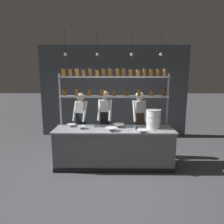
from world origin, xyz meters
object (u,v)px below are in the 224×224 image
Objects in this scene: chef_center at (105,119)px; serving_cup_front at (137,128)px; prep_bowl_center_back at (142,131)px; container_stack at (153,119)px; prep_bowl_far_left at (71,125)px; prep_bowl_near_right at (82,128)px; chef_right at (139,119)px; prep_bowl_near_left at (112,129)px; spice_shelf_unit at (114,87)px; chef_left at (81,120)px; prep_bowl_center_front at (119,125)px.

chef_center is 1.04m from serving_cup_front.
chef_center is 1.28m from prep_bowl_center_back.
prep_bowl_far_left is (-1.96, 0.09, -0.19)m from container_stack.
chef_center is 0.84m from prep_bowl_near_right.
chef_right is 0.71m from serving_cup_front.
chef_center is 6.44× the size of prep_bowl_near_left.
prep_bowl_near_right is (-1.67, -0.12, -0.19)m from container_stack.
chef_center is at bearing 131.04° from prep_bowl_center_back.
prep_bowl_center_back is (0.61, -0.64, -0.92)m from spice_shelf_unit.
chef_right is at bearing 86.57° from prep_bowl_center_back.
chef_left is at bearing 73.33° from prep_bowl_far_left.
serving_cup_front is at bearing -29.02° from prep_bowl_center_front.
serving_cup_front is at bearing -36.36° from chef_center.
prep_bowl_near_right is (-0.51, -0.66, -0.07)m from chef_center.
prep_bowl_near_left is 3.04× the size of serving_cup_front.
prep_bowl_center_front is (0.99, -0.56, -0.02)m from chef_left.
chef_center reaches higher than serving_cup_front.
chef_left reaches higher than prep_bowl_near_left.
prep_bowl_near_right is at bearing -169.38° from prep_bowl_center_front.
prep_bowl_near_left is (-0.05, -0.51, -0.91)m from spice_shelf_unit.
prep_bowl_near_right is (-0.74, -0.34, -0.92)m from spice_shelf_unit.
prep_bowl_far_left is (-0.98, 0.38, -0.01)m from prep_bowl_near_left.
prep_bowl_center_back is 2.48× the size of serving_cup_front.
prep_bowl_near_right is at bearing -35.17° from prep_bowl_far_left.
prep_bowl_near_right is at bearing -175.98° from container_stack.
chef_right is 8.09× the size of prep_bowl_far_left.
spice_shelf_unit is 12.84× the size of prep_bowl_near_right.
chef_left reaches higher than prep_bowl_center_back.
prep_bowl_near_right is 0.35m from prep_bowl_far_left.
prep_bowl_center_front is 1.28× the size of prep_bowl_center_back.
container_stack is (1.16, -0.55, 0.12)m from chef_center.
prep_bowl_near_left is at bearing -169.00° from serving_cup_front.
prep_bowl_near_left is 0.71m from prep_bowl_near_right.
chef_right is at bearing 24.18° from prep_bowl_near_right.
chef_right is 1.75m from prep_bowl_far_left.
chef_center is at bearing 124.98° from spice_shelf_unit.
chef_right is 7.80× the size of prep_bowl_center_back.
prep_bowl_center_back is at bearing -12.48° from prep_bowl_near_right.
container_stack is 1.69m from prep_bowl_near_right.
prep_bowl_center_back is at bearing -41.17° from chef_center.
container_stack is 1.97× the size of prep_bowl_center_back.
spice_shelf_unit reaches higher than chef_right.
chef_left is at bearing 161.68° from container_stack.
prep_bowl_center_front reaches higher than prep_bowl_near_right.
prep_bowl_far_left is 1.57m from serving_cup_front.
prep_bowl_near_left is at bearing -95.79° from spice_shelf_unit.
prep_bowl_far_left is at bearing 177.49° from container_stack.
chef_left is at bearing 132.76° from prep_bowl_near_left.
prep_bowl_near_left reaches higher than prep_bowl_near_right.
prep_bowl_near_right is at bearing 167.52° from prep_bowl_center_back.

